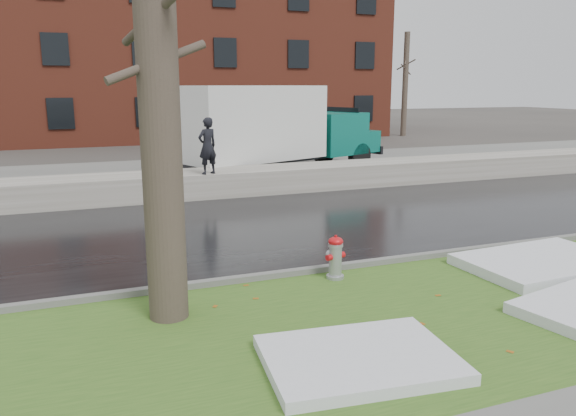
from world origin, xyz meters
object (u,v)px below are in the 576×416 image
object	(u,v)px
fire_hydrant	(335,255)
worker	(207,146)
box_truck	(274,129)
tree	(157,68)

from	to	relation	value
fire_hydrant	worker	world-z (taller)	worker
fire_hydrant	box_truck	size ratio (longest dim) A/B	0.08
fire_hydrant	tree	size ratio (longest dim) A/B	0.11
tree	worker	distance (m)	8.69
fire_hydrant	worker	size ratio (longest dim) A/B	0.47
fire_hydrant	box_truck	world-z (taller)	box_truck
tree	box_truck	xyz separation A→B (m)	(5.69, 11.52, -1.76)
box_truck	worker	xyz separation A→B (m)	(-3.22, -3.42, -0.15)
tree	box_truck	bearing A→B (deg)	63.73
tree	fire_hydrant	bearing A→B (deg)	11.91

